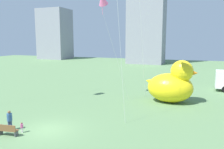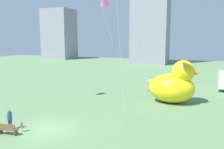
# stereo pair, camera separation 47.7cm
# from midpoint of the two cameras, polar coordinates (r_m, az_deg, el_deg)

# --- Properties ---
(ground_plane) EXTENTS (140.00, 140.00, 0.00)m
(ground_plane) POSITION_cam_midpoint_polar(r_m,az_deg,el_deg) (19.50, -16.14, -13.17)
(ground_plane) COLOR #5C8052
(park_bench) EXTENTS (1.53, 0.65, 0.90)m
(park_bench) POSITION_cam_midpoint_polar(r_m,az_deg,el_deg) (19.31, -25.30, -12.42)
(park_bench) COLOR brown
(park_bench) RESTS_ON ground
(person_adult) EXTENTS (0.40, 0.40, 1.62)m
(person_adult) POSITION_cam_midpoint_polar(r_m,az_deg,el_deg) (20.19, -24.85, -10.19)
(person_adult) COLOR #38476B
(person_adult) RESTS_ON ground
(person_child) EXTENTS (0.21, 0.21, 0.84)m
(person_child) POSITION_cam_midpoint_polar(r_m,az_deg,el_deg) (19.48, -22.28, -12.05)
(person_child) COLOR silver
(person_child) RESTS_ON ground
(giant_inflatable_duck) EXTENTS (5.92, 3.80, 4.91)m
(giant_inflatable_duck) POSITION_cam_midpoint_polar(r_m,az_deg,el_deg) (26.93, 14.29, -2.41)
(giant_inflatable_duck) COLOR yellow
(giant_inflatable_duck) RESTS_ON ground
(city_skyline) EXTENTS (76.43, 18.09, 32.55)m
(city_skyline) POSITION_cam_midpoint_polar(r_m,az_deg,el_deg) (74.78, 10.77, 13.11)
(city_skyline) COLOR gray
(city_skyline) RESTS_ON ground
(kite_pink) EXTENTS (3.64, 3.87, 12.47)m
(kite_pink) POSITION_cam_midpoint_polar(r_m,az_deg,el_deg) (27.65, -2.91, 18.09)
(kite_pink) COLOR silver
(kite_pink) RESTS_ON ground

